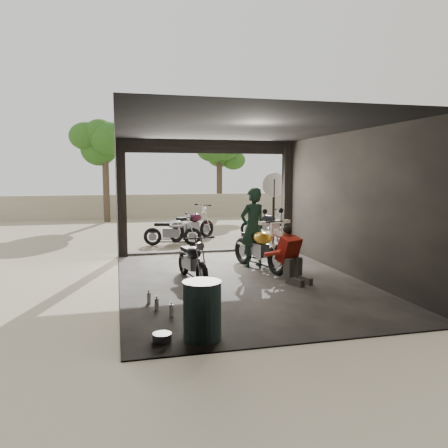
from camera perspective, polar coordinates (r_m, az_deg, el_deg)
name	(u,v)px	position (r m, az deg, el deg)	size (l,w,h in m)	color
ground	(240,282)	(9.35, 2.14, -7.52)	(80.00, 80.00, 0.00)	#7A6D56
garage	(234,219)	(9.65, 1.29, 0.64)	(7.00, 7.13, 3.20)	#2D2B28
boundary_wall	(167,206)	(22.92, -7.44, 2.39)	(18.00, 0.30, 1.20)	gray
tree_left	(105,136)	(21.29, -15.33, 11.01)	(2.20, 2.20, 5.60)	#382B1E
tree_right	(219,149)	(23.36, -0.61, 9.79)	(2.20, 2.20, 5.00)	#382B1E
main_bike	(259,244)	(10.37, 4.65, -2.62)	(0.77, 1.86, 1.24)	beige
left_bike	(192,258)	(9.31, -4.17, -4.42)	(0.61, 1.49, 1.01)	black
outside_bike_a	(172,229)	(13.89, -6.75, -0.62)	(0.66, 1.59, 1.08)	black
outside_bike_b	(192,223)	(14.99, -4.19, 0.19)	(0.73, 1.78, 1.21)	#3B0E1D
outside_bike_c	(265,223)	(15.46, 5.40, 0.16)	(0.66, 1.61, 1.09)	black
rider	(253,228)	(10.59, 3.77, -0.50)	(0.71, 0.47, 1.94)	black
mechanic	(293,257)	(9.16, 9.00, -4.22)	(0.58, 0.79, 1.15)	red
stool	(260,240)	(12.34, 4.76, -2.13)	(0.35, 0.35, 0.48)	black
helmet	(261,233)	(12.31, 4.82, -1.23)	(0.25, 0.27, 0.24)	white
oil_drum	(202,311)	(6.12, -2.87, -11.28)	(0.52, 0.52, 0.81)	#426B6F
sign_post	(274,197)	(13.78, 6.53, 3.53)	(0.77, 0.08, 2.30)	black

